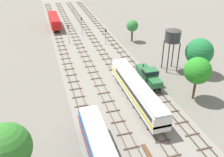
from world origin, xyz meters
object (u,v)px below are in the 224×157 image
signal_post_nearest (106,34)px  signal_post_mid (69,32)px  diesel_railcar_centre_left_near (137,89)px  freight_boxcar_far_left_midfar (54,20)px  water_tower (173,36)px  shunter_loco_centre_mid (149,75)px  signal_post_near (82,24)px

signal_post_nearest → signal_post_mid: (-9.54, 3.45, 0.54)m
diesel_railcar_centre_left_near → signal_post_mid: bearing=102.4°
diesel_railcar_centre_left_near → signal_post_nearest: (2.39, 29.01, 0.34)m
freight_boxcar_far_left_midfar → water_tower: bearing=-61.1°
shunter_loco_centre_mid → signal_post_near: size_ratio=1.53×
signal_post_mid → shunter_loco_centre_mid: bearing=-66.2°
freight_boxcar_far_left_midfar → shunter_loco_centre_mid: bearing=-71.7°
water_tower → signal_post_near: bearing=116.3°
water_tower → signal_post_nearest: water_tower is taller
freight_boxcar_far_left_midfar → water_tower: (21.34, -38.73, 5.35)m
signal_post_near → signal_post_mid: bearing=-127.0°
freight_boxcar_far_left_midfar → water_tower: 44.55m
shunter_loco_centre_mid → water_tower: size_ratio=0.89×
diesel_railcar_centre_left_near → water_tower: (11.81, 10.08, 5.20)m
diesel_railcar_centre_left_near → signal_post_nearest: bearing=85.3°
signal_post_nearest → signal_post_near: 10.88m
diesel_railcar_centre_left_near → shunter_loco_centre_mid: size_ratio=2.42×
signal_post_nearest → signal_post_mid: signal_post_mid is taller
water_tower → signal_post_near: 32.29m
diesel_railcar_centre_left_near → water_tower: bearing=40.5°
water_tower → diesel_railcar_centre_left_near: bearing=-139.5°
freight_boxcar_far_left_midfar → signal_post_nearest: (11.92, -19.81, 0.49)m
diesel_railcar_centre_left_near → signal_post_mid: size_ratio=3.74×
shunter_loco_centre_mid → signal_post_nearest: bearing=95.8°
signal_post_nearest → water_tower: bearing=-63.5°
freight_boxcar_far_left_midfar → signal_post_near: size_ratio=2.53×
freight_boxcar_far_left_midfar → water_tower: size_ratio=1.48×
signal_post_mid → freight_boxcar_far_left_midfar: bearing=98.3°
freight_boxcar_far_left_midfar → signal_post_nearest: bearing=-59.0°
water_tower → signal_post_mid: 29.64m
diesel_railcar_centre_left_near → signal_post_near: signal_post_near is taller
water_tower → signal_post_nearest: size_ratio=2.08×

